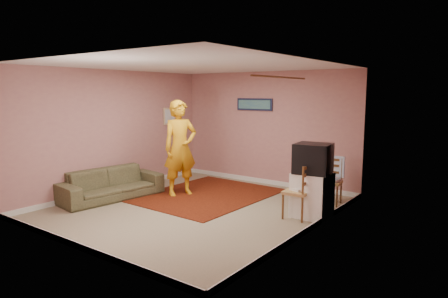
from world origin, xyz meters
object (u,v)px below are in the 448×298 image
Objects in this scene: sofa at (111,184)px; person at (180,148)px; chair_b at (297,185)px; tv_cabinet at (312,195)px; chair_a at (331,177)px; crt_tv at (313,158)px.

sofa is 1.56m from person.
chair_b is 0.25× the size of sofa.
chair_a is at bearing 92.93° from tv_cabinet.
chair_a is (-0.04, 0.95, -0.48)m from crt_tv.
crt_tv is at bearing -63.37° from sofa.
person is at bearing -94.36° from chair_b.
sofa is at bearing -77.83° from chair_b.
tv_cabinet is at bearing 136.75° from chair_b.
crt_tv reaches higher than tv_cabinet.
tv_cabinet is 1.60× the size of chair_a.
crt_tv is at bearing -94.85° from chair_a.
person is at bearing -33.20° from sofa.
tv_cabinet is 0.64m from crt_tv.
crt_tv is 0.33× the size of person.
sofa is (-3.70, -2.24, -0.23)m from chair_a.
person is (-2.83, -0.23, 0.61)m from tv_cabinet.
crt_tv is 2.83m from person.
crt_tv is 0.53m from chair_b.
chair_a is 0.94× the size of chair_b.
sofa is at bearing -161.05° from tv_cabinet.
crt_tv is 4.02m from sofa.
crt_tv reaches higher than sofa.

